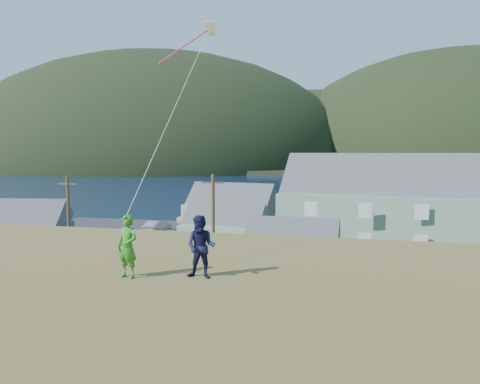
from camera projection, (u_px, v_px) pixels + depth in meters
The scene contains 16 objects.
ground at pixel (266, 308), 31.08m from camera, with size 900.00×900.00×0.00m, color #0A1638.
grass_strip at pixel (261, 318), 29.13m from camera, with size 110.00×8.00×0.10m, color #4C3D19.
waterfront_lot at pixel (296, 253), 47.56m from camera, with size 72.00×36.00×0.12m, color #28282B.
wharf at pixel (274, 217), 71.20m from camera, with size 26.00×14.00×0.90m, color gray.
far_shore at pixel (343, 164), 350.98m from camera, with size 900.00×320.00×2.00m, color black.
far_hills at pixel (400, 165), 293.66m from camera, with size 760.00×265.00×143.00m.
lodge at pixel (457, 209), 46.30m from camera, with size 36.13×15.12×12.32m.
shed_teal at pixel (22, 230), 46.62m from camera, with size 9.36×7.16×6.81m.
shed_palegreen_near at pixel (224, 230), 48.02m from camera, with size 9.17×6.42×6.17m.
shed_white at pixel (291, 251), 37.94m from camera, with size 7.76×5.35×6.00m.
shed_palegreen_far at pixel (231, 209), 60.39m from camera, with size 12.45×8.53×7.70m.
utility_poles at pixel (251, 237), 32.47m from camera, with size 30.71×0.24×8.79m.
parked_cars at pixel (228, 235), 53.80m from camera, with size 24.28×12.31×1.58m.
kite_flyer_green at pixel (128, 246), 11.70m from camera, with size 0.58×0.38×1.59m, color #2E7E22.
kite_flyer_navy at pixel (201, 247), 11.68m from camera, with size 0.77×0.60×1.58m, color #141538.
kite_rig at pixel (205, 33), 18.98m from camera, with size 0.91×4.47×10.70m.
Camera 1 is at (5.25, -29.90, 10.36)m, focal length 35.00 mm.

